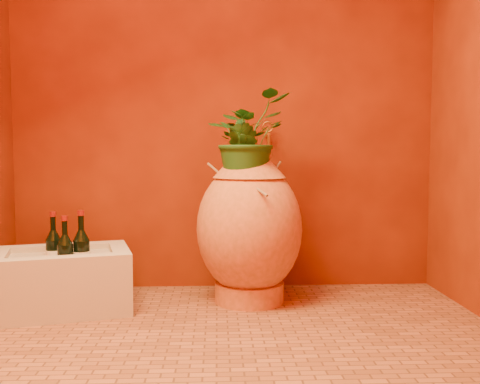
{
  "coord_description": "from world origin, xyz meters",
  "views": [
    {
      "loc": [
        -0.05,
        -2.21,
        0.81
      ],
      "look_at": [
        0.06,
        0.35,
        0.62
      ],
      "focal_mm": 40.0,
      "sensor_mm": 36.0,
      "label": 1
    }
  ],
  "objects_px": {
    "stone_basin": "(61,282)",
    "wine_bottle_a": "(54,253)",
    "amphora": "(249,228)",
    "wine_bottle_b": "(65,258)",
    "wine_bottle_c": "(82,254)",
    "wall_tap": "(268,134)"
  },
  "relations": [
    {
      "from": "stone_basin",
      "to": "wine_bottle_a",
      "type": "height_order",
      "value": "wine_bottle_a"
    },
    {
      "from": "amphora",
      "to": "wine_bottle_b",
      "type": "distance_m",
      "value": 0.96
    },
    {
      "from": "wine_bottle_c",
      "to": "wine_bottle_a",
      "type": "bearing_deg",
      "value": 154.89
    },
    {
      "from": "amphora",
      "to": "wine_bottle_c",
      "type": "bearing_deg",
      "value": -169.36
    },
    {
      "from": "wine_bottle_a",
      "to": "wine_bottle_c",
      "type": "xyz_separation_m",
      "value": [
        0.16,
        -0.08,
        0.01
      ]
    },
    {
      "from": "amphora",
      "to": "wine_bottle_b",
      "type": "height_order",
      "value": "amphora"
    },
    {
      "from": "wine_bottle_b",
      "to": "wall_tap",
      "type": "xyz_separation_m",
      "value": [
        1.05,
        0.47,
        0.63
      ]
    },
    {
      "from": "stone_basin",
      "to": "wine_bottle_c",
      "type": "bearing_deg",
      "value": -18.57
    },
    {
      "from": "amphora",
      "to": "wine_bottle_a",
      "type": "height_order",
      "value": "amphora"
    },
    {
      "from": "amphora",
      "to": "wine_bottle_a",
      "type": "distance_m",
      "value": 1.03
    },
    {
      "from": "wall_tap",
      "to": "wine_bottle_b",
      "type": "bearing_deg",
      "value": -155.93
    },
    {
      "from": "wall_tap",
      "to": "wine_bottle_c",
      "type": "bearing_deg",
      "value": -156.38
    },
    {
      "from": "amphora",
      "to": "wall_tap",
      "type": "height_order",
      "value": "wall_tap"
    },
    {
      "from": "wine_bottle_b",
      "to": "wine_bottle_a",
      "type": "bearing_deg",
      "value": 128.21
    },
    {
      "from": "wine_bottle_b",
      "to": "wine_bottle_c",
      "type": "height_order",
      "value": "wine_bottle_c"
    },
    {
      "from": "wine_bottle_a",
      "to": "amphora",
      "type": "bearing_deg",
      "value": 4.77
    },
    {
      "from": "stone_basin",
      "to": "wine_bottle_b",
      "type": "height_order",
      "value": "wine_bottle_b"
    },
    {
      "from": "amphora",
      "to": "wine_bottle_b",
      "type": "xyz_separation_m",
      "value": [
        -0.93,
        -0.2,
        -0.12
      ]
    },
    {
      "from": "wall_tap",
      "to": "amphora",
      "type": "bearing_deg",
      "value": -114.76
    },
    {
      "from": "stone_basin",
      "to": "wall_tap",
      "type": "bearing_deg",
      "value": 19.55
    },
    {
      "from": "wine_bottle_c",
      "to": "wine_bottle_b",
      "type": "bearing_deg",
      "value": -149.9
    },
    {
      "from": "wine_bottle_a",
      "to": "wine_bottle_c",
      "type": "bearing_deg",
      "value": -25.11
    }
  ]
}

